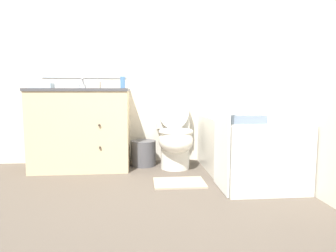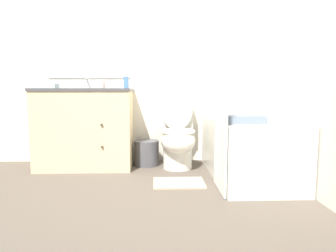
{
  "view_description": "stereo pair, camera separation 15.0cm",
  "coord_description": "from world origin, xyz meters",
  "px_view_note": "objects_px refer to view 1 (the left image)",
  "views": [
    {
      "loc": [
        -0.11,
        -2.01,
        0.83
      ],
      "look_at": [
        0.13,
        0.69,
        0.52
      ],
      "focal_mm": 32.0,
      "sensor_mm": 36.0,
      "label": 1
    },
    {
      "loc": [
        0.04,
        -2.02,
        0.83
      ],
      "look_at": [
        0.13,
        0.69,
        0.52
      ],
      "focal_mm": 32.0,
      "sensor_mm": 36.0,
      "label": 2
    }
  ],
  "objects_px": {
    "toilet": "(175,137)",
    "soap_dispenser": "(123,82)",
    "sink_faucet": "(84,85)",
    "bathtub": "(244,146)",
    "hand_towel_folded": "(41,86)",
    "wastebasket": "(143,153)",
    "bath_mat": "(179,183)",
    "tissue_box": "(94,85)",
    "bath_towel_folded": "(246,119)",
    "vanity_cabinet": "(82,128)"
  },
  "relations": [
    {
      "from": "toilet",
      "to": "soap_dispenser",
      "type": "bearing_deg",
      "value": 168.87
    },
    {
      "from": "sink_faucet",
      "to": "bathtub",
      "type": "distance_m",
      "value": 1.87
    },
    {
      "from": "sink_faucet",
      "to": "hand_towel_folded",
      "type": "xyz_separation_m",
      "value": [
        -0.36,
        -0.31,
        -0.01
      ]
    },
    {
      "from": "hand_towel_folded",
      "to": "toilet",
      "type": "bearing_deg",
      "value": 2.54
    },
    {
      "from": "toilet",
      "to": "wastebasket",
      "type": "xyz_separation_m",
      "value": [
        -0.34,
        0.12,
        -0.2
      ]
    },
    {
      "from": "soap_dispenser",
      "to": "wastebasket",
      "type": "bearing_deg",
      "value": 1.77
    },
    {
      "from": "bath_mat",
      "to": "sink_faucet",
      "type": "bearing_deg",
      "value": 139.19
    },
    {
      "from": "toilet",
      "to": "wastebasket",
      "type": "distance_m",
      "value": 0.41
    },
    {
      "from": "bathtub",
      "to": "soap_dispenser",
      "type": "xyz_separation_m",
      "value": [
        -1.21,
        0.45,
        0.65
      ]
    },
    {
      "from": "tissue_box",
      "to": "bath_towel_folded",
      "type": "xyz_separation_m",
      "value": [
        1.39,
        -0.86,
        -0.3
      ]
    },
    {
      "from": "vanity_cabinet",
      "to": "wastebasket",
      "type": "xyz_separation_m",
      "value": [
        0.66,
        0.05,
        -0.3
      ]
    },
    {
      "from": "soap_dispenser",
      "to": "hand_towel_folded",
      "type": "relative_size",
      "value": 0.71
    },
    {
      "from": "wastebasket",
      "to": "hand_towel_folded",
      "type": "bearing_deg",
      "value": -170.16
    },
    {
      "from": "bathtub",
      "to": "wastebasket",
      "type": "height_order",
      "value": "bathtub"
    },
    {
      "from": "tissue_box",
      "to": "bath_towel_folded",
      "type": "distance_m",
      "value": 1.66
    },
    {
      "from": "vanity_cabinet",
      "to": "soap_dispenser",
      "type": "relative_size",
      "value": 6.5
    },
    {
      "from": "soap_dispenser",
      "to": "bath_mat",
      "type": "relative_size",
      "value": 0.34
    },
    {
      "from": "toilet",
      "to": "bath_mat",
      "type": "height_order",
      "value": "toilet"
    },
    {
      "from": "soap_dispenser",
      "to": "bath_mat",
      "type": "bearing_deg",
      "value": -52.67
    },
    {
      "from": "hand_towel_folded",
      "to": "bath_mat",
      "type": "xyz_separation_m",
      "value": [
        1.34,
        -0.53,
        -0.88
      ]
    },
    {
      "from": "sink_faucet",
      "to": "bathtub",
      "type": "bearing_deg",
      "value": -19.84
    },
    {
      "from": "bath_mat",
      "to": "soap_dispenser",
      "type": "bearing_deg",
      "value": 127.33
    },
    {
      "from": "vanity_cabinet",
      "to": "sink_faucet",
      "type": "distance_m",
      "value": 0.5
    },
    {
      "from": "bath_mat",
      "to": "toilet",
      "type": "bearing_deg",
      "value": 87.47
    },
    {
      "from": "vanity_cabinet",
      "to": "tissue_box",
      "type": "height_order",
      "value": "tissue_box"
    },
    {
      "from": "toilet",
      "to": "bath_mat",
      "type": "distance_m",
      "value": 0.68
    },
    {
      "from": "toilet",
      "to": "soap_dispenser",
      "type": "distance_m",
      "value": 0.82
    },
    {
      "from": "sink_faucet",
      "to": "tissue_box",
      "type": "height_order",
      "value": "sink_faucet"
    },
    {
      "from": "bath_towel_folded",
      "to": "vanity_cabinet",
      "type": "bearing_deg",
      "value": 152.19
    },
    {
      "from": "toilet",
      "to": "tissue_box",
      "type": "height_order",
      "value": "tissue_box"
    },
    {
      "from": "sink_faucet",
      "to": "hand_towel_folded",
      "type": "relative_size",
      "value": 0.64
    },
    {
      "from": "vanity_cabinet",
      "to": "toilet",
      "type": "height_order",
      "value": "vanity_cabinet"
    },
    {
      "from": "tissue_box",
      "to": "bath_mat",
      "type": "height_order",
      "value": "tissue_box"
    },
    {
      "from": "bathtub",
      "to": "tissue_box",
      "type": "distance_m",
      "value": 1.71
    },
    {
      "from": "bath_towel_folded",
      "to": "sink_faucet",
      "type": "bearing_deg",
      "value": 146.97
    },
    {
      "from": "vanity_cabinet",
      "to": "wastebasket",
      "type": "height_order",
      "value": "vanity_cabinet"
    },
    {
      "from": "vanity_cabinet",
      "to": "soap_dispenser",
      "type": "height_order",
      "value": "soap_dispenser"
    },
    {
      "from": "bathtub",
      "to": "bath_towel_folded",
      "type": "relative_size",
      "value": 4.53
    },
    {
      "from": "sink_faucet",
      "to": "wastebasket",
      "type": "height_order",
      "value": "sink_faucet"
    },
    {
      "from": "wastebasket",
      "to": "hand_towel_folded",
      "type": "relative_size",
      "value": 1.28
    },
    {
      "from": "toilet",
      "to": "wastebasket",
      "type": "height_order",
      "value": "toilet"
    },
    {
      "from": "toilet",
      "to": "vanity_cabinet",
      "type": "bearing_deg",
      "value": 176.16
    },
    {
      "from": "sink_faucet",
      "to": "toilet",
      "type": "xyz_separation_m",
      "value": [
        1.0,
        -0.25,
        -0.56
      ]
    },
    {
      "from": "soap_dispenser",
      "to": "hand_towel_folded",
      "type": "xyz_separation_m",
      "value": [
        -0.8,
        -0.17,
        -0.04
      ]
    },
    {
      "from": "sink_faucet",
      "to": "toilet",
      "type": "distance_m",
      "value": 1.18
    },
    {
      "from": "vanity_cabinet",
      "to": "bathtub",
      "type": "height_order",
      "value": "vanity_cabinet"
    },
    {
      "from": "bathtub",
      "to": "hand_towel_folded",
      "type": "height_order",
      "value": "hand_towel_folded"
    },
    {
      "from": "toilet",
      "to": "hand_towel_folded",
      "type": "distance_m",
      "value": 1.47
    },
    {
      "from": "wastebasket",
      "to": "bath_towel_folded",
      "type": "bearing_deg",
      "value": -44.61
    },
    {
      "from": "soap_dispenser",
      "to": "toilet",
      "type": "bearing_deg",
      "value": -11.13
    }
  ]
}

